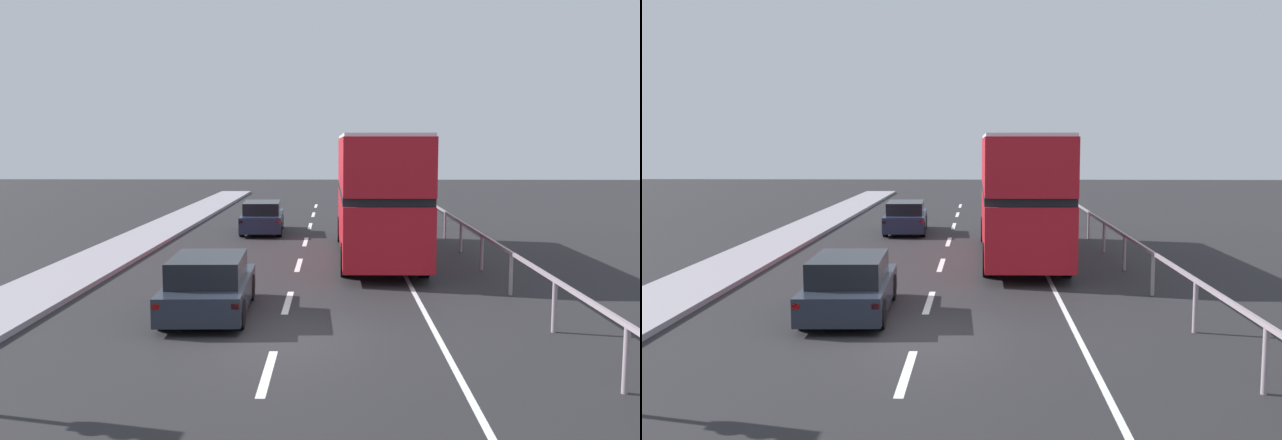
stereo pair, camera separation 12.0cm
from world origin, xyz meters
The scene contains 6 objects.
ground_plane centered at (0.00, 0.00, -0.05)m, with size 75.48×120.00×0.10m, color #242326.
lane_paint_markings centered at (1.97, 8.62, 0.00)m, with size 3.34×46.00×0.01m.
bridge_side_railing centered at (5.63, 9.00, 0.91)m, with size 0.10×42.00×1.12m.
double_decker_bus_red centered at (2.57, 9.60, 2.22)m, with size 2.62×10.12×4.13m.
hatchback_car_near centered at (-1.70, 1.64, 0.65)m, with size 1.94×4.14×1.35m.
sedan_car_ahead centered at (-1.98, 16.02, 0.66)m, with size 1.91×4.23×1.36m.
Camera 2 is at (1.24, -13.72, 3.86)m, focal length 38.93 mm.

